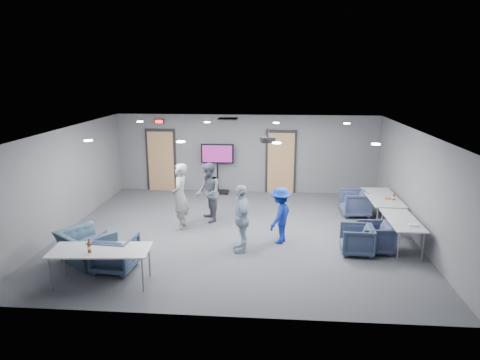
# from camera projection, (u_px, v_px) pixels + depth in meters

# --- Properties ---
(floor) EXTENTS (9.00, 9.00, 0.00)m
(floor) POSITION_uv_depth(u_px,v_px,m) (236.00, 232.00, 11.26)
(floor) COLOR #3D3F45
(floor) RESTS_ON ground
(ceiling) EXTENTS (9.00, 9.00, 0.00)m
(ceiling) POSITION_uv_depth(u_px,v_px,m) (236.00, 130.00, 10.60)
(ceiling) COLOR white
(ceiling) RESTS_ON wall_back
(wall_back) EXTENTS (9.00, 0.02, 2.70)m
(wall_back) POSITION_uv_depth(u_px,v_px,m) (246.00, 154.00, 14.80)
(wall_back) COLOR slate
(wall_back) RESTS_ON floor
(wall_front) EXTENTS (9.00, 0.02, 2.70)m
(wall_front) POSITION_uv_depth(u_px,v_px,m) (215.00, 243.00, 7.06)
(wall_front) COLOR slate
(wall_front) RESTS_ON floor
(wall_left) EXTENTS (0.02, 8.00, 2.70)m
(wall_left) POSITION_uv_depth(u_px,v_px,m) (66.00, 179.00, 11.27)
(wall_left) COLOR slate
(wall_left) RESTS_ON floor
(wall_right) EXTENTS (0.02, 8.00, 2.70)m
(wall_right) POSITION_uv_depth(u_px,v_px,m) (417.00, 186.00, 10.59)
(wall_right) COLOR slate
(wall_right) RESTS_ON floor
(door_left) EXTENTS (1.06, 0.17, 2.24)m
(door_left) POSITION_uv_depth(u_px,v_px,m) (161.00, 161.00, 15.05)
(door_left) COLOR black
(door_left) RESTS_ON wall_back
(door_right) EXTENTS (1.06, 0.17, 2.24)m
(door_right) POSITION_uv_depth(u_px,v_px,m) (281.00, 163.00, 14.73)
(door_right) COLOR black
(door_right) RESTS_ON wall_back
(exit_sign) EXTENTS (0.32, 0.08, 0.16)m
(exit_sign) POSITION_uv_depth(u_px,v_px,m) (159.00, 122.00, 14.69)
(exit_sign) COLOR black
(exit_sign) RESTS_ON wall_back
(hvac_diffuser) EXTENTS (0.60, 0.60, 0.03)m
(hvac_diffuser) POSITION_uv_depth(u_px,v_px,m) (228.00, 119.00, 13.35)
(hvac_diffuser) COLOR black
(hvac_diffuser) RESTS_ON ceiling
(downlights) EXTENTS (6.18, 3.78, 0.02)m
(downlights) POSITION_uv_depth(u_px,v_px,m) (236.00, 131.00, 10.60)
(downlights) COLOR white
(downlights) RESTS_ON ceiling
(person_a) EXTENTS (0.44, 0.66, 1.78)m
(person_a) POSITION_uv_depth(u_px,v_px,m) (180.00, 196.00, 11.37)
(person_a) COLOR gray
(person_a) RESTS_ON floor
(person_b) EXTENTS (0.88, 0.98, 1.68)m
(person_b) POSITION_uv_depth(u_px,v_px,m) (208.00, 193.00, 11.91)
(person_b) COLOR #505461
(person_b) RESTS_ON floor
(person_c) EXTENTS (0.59, 1.01, 1.61)m
(person_c) POSITION_uv_depth(u_px,v_px,m) (241.00, 218.00, 9.93)
(person_c) COLOR #A1B4CF
(person_c) RESTS_ON floor
(person_d) EXTENTS (0.85, 1.04, 1.41)m
(person_d) POSITION_uv_depth(u_px,v_px,m) (280.00, 215.00, 10.44)
(person_d) COLOR #172F99
(person_d) RESTS_ON floor
(chair_right_a) EXTENTS (0.88, 0.86, 0.74)m
(chair_right_a) POSITION_uv_depth(u_px,v_px,m) (355.00, 203.00, 12.51)
(chair_right_a) COLOR #3B4566
(chair_right_a) RESTS_ON floor
(chair_right_b) EXTENTS (0.80, 0.78, 0.69)m
(chair_right_b) POSITION_uv_depth(u_px,v_px,m) (375.00, 238.00, 9.98)
(chair_right_b) COLOR #333B59
(chair_right_b) RESTS_ON floor
(chair_right_c) EXTENTS (0.78, 0.76, 0.67)m
(chair_right_c) POSITION_uv_depth(u_px,v_px,m) (357.00, 240.00, 9.87)
(chair_right_c) COLOR #333E58
(chair_right_c) RESTS_ON floor
(chair_front_a) EXTENTS (0.90, 0.93, 0.78)m
(chair_front_a) POSITION_uv_depth(u_px,v_px,m) (115.00, 253.00, 9.03)
(chair_front_a) COLOR #394663
(chair_front_a) RESTS_ON floor
(chair_front_b) EXTENTS (1.46, 1.43, 0.72)m
(chair_front_b) POSITION_uv_depth(u_px,v_px,m) (86.00, 247.00, 9.43)
(chair_front_b) COLOR #394F63
(chair_front_b) RESTS_ON floor
(table_right_a) EXTENTS (0.82, 1.96, 0.73)m
(table_right_a) POSITION_uv_depth(u_px,v_px,m) (383.00, 198.00, 11.91)
(table_right_a) COLOR #B9BCBF
(table_right_a) RESTS_ON floor
(table_right_b) EXTENTS (0.69, 1.66, 0.73)m
(table_right_b) POSITION_uv_depth(u_px,v_px,m) (402.00, 221.00, 10.08)
(table_right_b) COLOR #B9BCBF
(table_right_b) RESTS_ON floor
(table_front_left) EXTENTS (1.98, 0.96, 0.73)m
(table_front_left) POSITION_uv_depth(u_px,v_px,m) (100.00, 251.00, 8.38)
(table_front_left) COLOR #B9BCBF
(table_front_left) RESTS_ON floor
(bottle_front) EXTENTS (0.07, 0.07, 0.28)m
(bottle_front) POSITION_uv_depth(u_px,v_px,m) (89.00, 247.00, 8.20)
(bottle_front) COLOR #5E3110
(bottle_front) RESTS_ON table_front_left
(bottle_right) EXTENTS (0.06, 0.06, 0.22)m
(bottle_right) POSITION_uv_depth(u_px,v_px,m) (394.00, 197.00, 11.57)
(bottle_right) COLOR #5E3110
(bottle_right) RESTS_ON table_right_a
(snack_box) EXTENTS (0.17, 0.11, 0.04)m
(snack_box) POSITION_uv_depth(u_px,v_px,m) (388.00, 198.00, 11.67)
(snack_box) COLOR #B95A2E
(snack_box) RESTS_ON table_right_a
(wrapper) EXTENTS (0.21, 0.16, 0.04)m
(wrapper) POSITION_uv_depth(u_px,v_px,m) (413.00, 225.00, 9.63)
(wrapper) COLOR silver
(wrapper) RESTS_ON table_right_b
(tv_stand) EXTENTS (1.13, 0.54, 1.73)m
(tv_stand) POSITION_uv_depth(u_px,v_px,m) (217.00, 165.00, 14.72)
(tv_stand) COLOR black
(tv_stand) RESTS_ON floor
(projector) EXTENTS (0.41, 0.38, 0.36)m
(projector) POSITION_uv_depth(u_px,v_px,m) (268.00, 140.00, 11.07)
(projector) COLOR black
(projector) RESTS_ON ceiling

